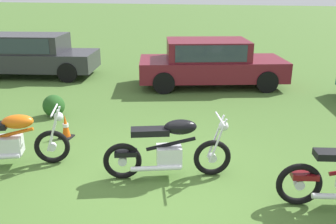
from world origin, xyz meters
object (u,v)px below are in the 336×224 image
(car_burgundy, at_px, (210,60))
(motorcycle_orange, at_px, (10,140))
(shrub_low, at_px, (54,106))
(car_charcoal, at_px, (29,52))
(traffic_cone, at_px, (66,127))
(motorcycle_black, at_px, (169,149))

(car_burgundy, bearing_deg, motorcycle_orange, -128.66)
(motorcycle_orange, relative_size, car_burgundy, 0.40)
(motorcycle_orange, relative_size, shrub_low, 3.68)
(shrub_low, bearing_deg, car_charcoal, 130.54)
(car_burgundy, relative_size, shrub_low, 9.09)
(car_burgundy, bearing_deg, traffic_cone, -131.20)
(motorcycle_orange, relative_size, traffic_cone, 3.89)
(car_burgundy, height_order, shrub_low, car_burgundy)
(shrub_low, bearing_deg, car_burgundy, 50.02)
(motorcycle_black, xyz_separation_m, traffic_cone, (-2.47, 1.04, -0.27))
(car_charcoal, relative_size, car_burgundy, 0.92)
(car_charcoal, bearing_deg, motorcycle_orange, -69.49)
(motorcycle_black, relative_size, car_charcoal, 0.45)
(motorcycle_orange, relative_size, motorcycle_black, 0.97)
(car_charcoal, distance_m, traffic_cone, 6.15)
(car_burgundy, distance_m, shrub_low, 4.97)
(motorcycle_black, height_order, shrub_low, motorcycle_black)
(traffic_cone, bearing_deg, shrub_low, 130.25)
(motorcycle_black, distance_m, car_charcoal, 8.60)
(shrub_low, bearing_deg, traffic_cone, -49.75)
(car_charcoal, relative_size, shrub_low, 8.37)
(motorcycle_orange, xyz_separation_m, traffic_cone, (0.28, 1.34, -0.25))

